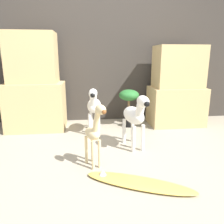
{
  "coord_description": "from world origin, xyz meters",
  "views": [
    {
      "loc": [
        -0.29,
        -1.87,
        1.01
      ],
      "look_at": [
        -0.0,
        0.76,
        0.35
      ],
      "focal_mm": 35.0,
      "sensor_mm": 36.0,
      "label": 1
    }
  ],
  "objects_px": {
    "giraffe_figurine": "(94,131)",
    "potted_palm_front": "(129,100)",
    "surfboard": "(138,182)",
    "zebra_right": "(135,115)",
    "zebra_left": "(94,105)"
  },
  "relations": [
    {
      "from": "zebra_right",
      "to": "zebra_left",
      "type": "height_order",
      "value": "same"
    },
    {
      "from": "zebra_right",
      "to": "giraffe_figurine",
      "type": "height_order",
      "value": "zebra_right"
    },
    {
      "from": "giraffe_figurine",
      "to": "potted_palm_front",
      "type": "xyz_separation_m",
      "value": [
        0.54,
        1.22,
        0.05
      ]
    },
    {
      "from": "zebra_right",
      "to": "potted_palm_front",
      "type": "distance_m",
      "value": 0.81
    },
    {
      "from": "zebra_left",
      "to": "potted_palm_front",
      "type": "height_order",
      "value": "zebra_left"
    },
    {
      "from": "zebra_left",
      "to": "potted_palm_front",
      "type": "relative_size",
      "value": 1.15
    },
    {
      "from": "giraffe_figurine",
      "to": "surfboard",
      "type": "height_order",
      "value": "giraffe_figurine"
    },
    {
      "from": "giraffe_figurine",
      "to": "potted_palm_front",
      "type": "height_order",
      "value": "giraffe_figurine"
    },
    {
      "from": "zebra_left",
      "to": "giraffe_figurine",
      "type": "relative_size",
      "value": 1.01
    },
    {
      "from": "potted_palm_front",
      "to": "surfboard",
      "type": "relative_size",
      "value": 0.61
    },
    {
      "from": "potted_palm_front",
      "to": "surfboard",
      "type": "distance_m",
      "value": 1.61
    },
    {
      "from": "surfboard",
      "to": "giraffe_figurine",
      "type": "bearing_deg",
      "value": 135.73
    },
    {
      "from": "zebra_left",
      "to": "giraffe_figurine",
      "type": "distance_m",
      "value": 0.98
    },
    {
      "from": "giraffe_figurine",
      "to": "surfboard",
      "type": "distance_m",
      "value": 0.59
    },
    {
      "from": "zebra_left",
      "to": "zebra_right",
      "type": "bearing_deg",
      "value": -51.93
    }
  ]
}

